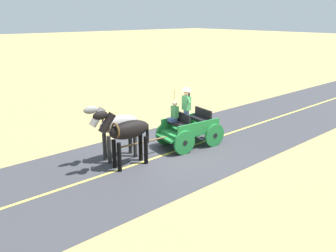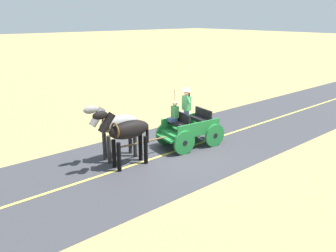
# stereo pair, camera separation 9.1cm
# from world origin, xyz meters

# --- Properties ---
(ground_plane) EXTENTS (200.00, 200.00, 0.00)m
(ground_plane) POSITION_xyz_m (0.00, 0.00, 0.00)
(ground_plane) COLOR tan
(road_surface) EXTENTS (5.65, 160.00, 0.01)m
(road_surface) POSITION_xyz_m (0.00, 0.00, 0.00)
(road_surface) COLOR #38383D
(road_surface) RESTS_ON ground
(road_centre_stripe) EXTENTS (0.12, 160.00, 0.00)m
(road_centre_stripe) POSITION_xyz_m (0.00, 0.00, 0.01)
(road_centre_stripe) COLOR #DBCC4C
(road_centre_stripe) RESTS_ON road_surface
(horse_drawn_carriage) EXTENTS (1.67, 4.52, 2.50)m
(horse_drawn_carriage) POSITION_xyz_m (0.12, -0.66, 0.82)
(horse_drawn_carriage) COLOR #1E7233
(horse_drawn_carriage) RESTS_ON ground
(horse_near_side) EXTENTS (0.66, 2.13, 2.21)m
(horse_near_side) POSITION_xyz_m (0.05, 2.40, 1.32)
(horse_near_side) COLOR black
(horse_near_side) RESTS_ON ground
(horse_off_side) EXTENTS (0.66, 2.13, 2.21)m
(horse_off_side) POSITION_xyz_m (0.87, 2.31, 1.32)
(horse_off_side) COLOR gray
(horse_off_side) RESTS_ON ground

